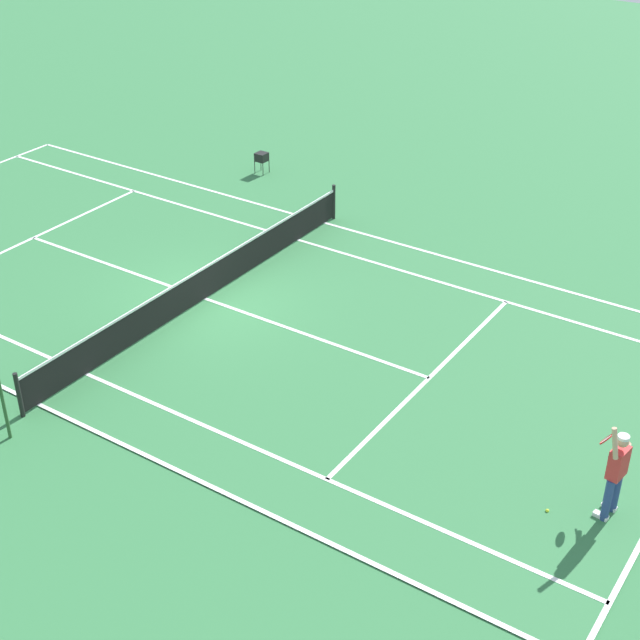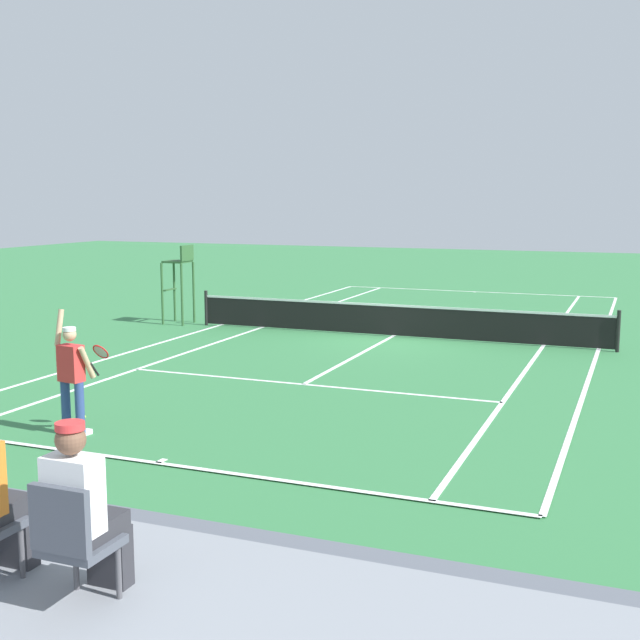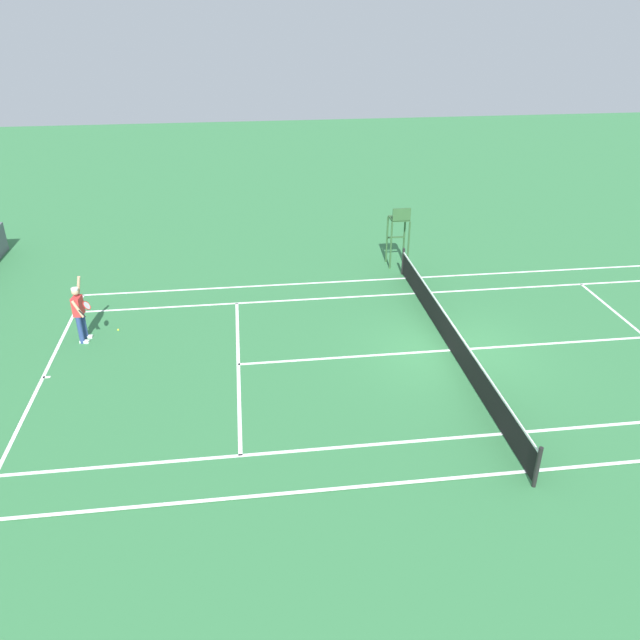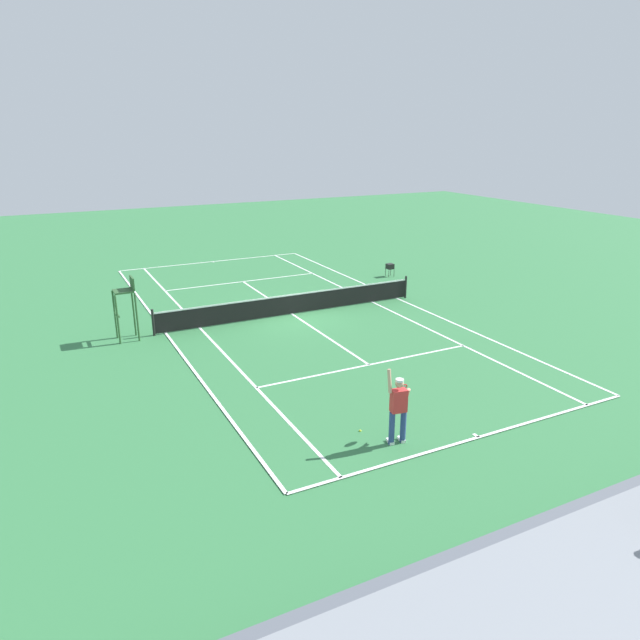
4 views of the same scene
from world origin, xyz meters
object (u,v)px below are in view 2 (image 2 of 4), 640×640
object	(u,v)px
tennis_player	(72,377)
spectator_seated_0	(82,515)
umpire_chair	(180,274)
tennis_ball	(84,417)

from	to	relation	value
tennis_player	spectator_seated_0	bearing A→B (deg)	129.16
tennis_player	umpire_chair	distance (m)	12.14
tennis_player	tennis_ball	bearing A→B (deg)	-59.64
spectator_seated_0	tennis_player	xyz separation A→B (m)	(5.20, -6.38, -0.81)
spectator_seated_0	tennis_ball	size ratio (longest dim) A/B	18.60
tennis_player	tennis_ball	world-z (taller)	tennis_player
spectator_seated_0	tennis_player	bearing A→B (deg)	-50.84
tennis_player	umpire_chair	size ratio (longest dim) A/B	0.85
tennis_player	umpire_chair	xyz separation A→B (m)	(4.79, -11.15, 0.56)
tennis_ball	spectator_seated_0	bearing A→B (deg)	128.15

